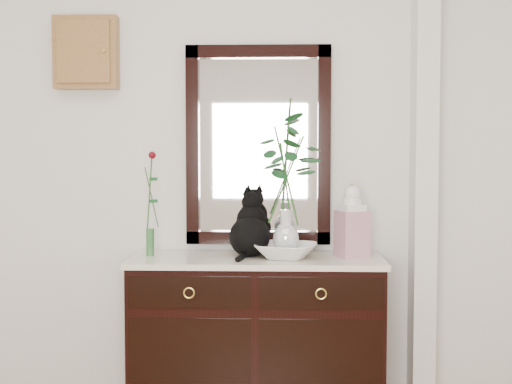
{
  "coord_description": "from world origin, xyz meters",
  "views": [
    {
      "loc": [
        0.23,
        -1.99,
        1.42
      ],
      "look_at": [
        0.1,
        1.63,
        1.2
      ],
      "focal_mm": 50.0,
      "sensor_mm": 36.0,
      "label": 1
    }
  ],
  "objects_px": {
    "sideboard": "(257,327)",
    "ginger_jar": "(352,220)",
    "cat": "(250,223)",
    "lotus_bowl": "(286,251)"
  },
  "relations": [
    {
      "from": "sideboard",
      "to": "ginger_jar",
      "type": "height_order",
      "value": "ginger_jar"
    },
    {
      "from": "cat",
      "to": "ginger_jar",
      "type": "distance_m",
      "value": 0.54
    },
    {
      "from": "sideboard",
      "to": "lotus_bowl",
      "type": "bearing_deg",
      "value": -12.67
    },
    {
      "from": "lotus_bowl",
      "to": "ginger_jar",
      "type": "xyz_separation_m",
      "value": [
        0.35,
        0.05,
        0.16
      ]
    },
    {
      "from": "cat",
      "to": "ginger_jar",
      "type": "bearing_deg",
      "value": 5.63
    },
    {
      "from": "lotus_bowl",
      "to": "ginger_jar",
      "type": "bearing_deg",
      "value": 8.6
    },
    {
      "from": "sideboard",
      "to": "lotus_bowl",
      "type": "xyz_separation_m",
      "value": [
        0.15,
        -0.03,
        0.42
      ]
    },
    {
      "from": "cat",
      "to": "lotus_bowl",
      "type": "distance_m",
      "value": 0.25
    },
    {
      "from": "sideboard",
      "to": "cat",
      "type": "xyz_separation_m",
      "value": [
        -0.04,
        0.04,
        0.55
      ]
    },
    {
      "from": "ginger_jar",
      "to": "sideboard",
      "type": "bearing_deg",
      "value": -177.94
    }
  ]
}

